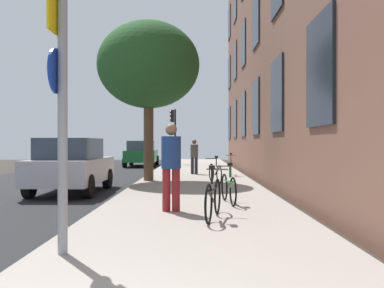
{
  "coord_description": "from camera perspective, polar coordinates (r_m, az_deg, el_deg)",
  "views": [
    {
      "loc": [
        1.05,
        -1.86,
        1.49
      ],
      "look_at": [
        0.98,
        11.03,
        1.46
      ],
      "focal_mm": 39.62,
      "sensor_mm": 36.0,
      "label": 1
    }
  ],
  "objects": [
    {
      "name": "ground_plane",
      "position": [
        17.28,
        -11.23,
        -4.82
      ],
      "size": [
        41.8,
        41.8,
        0.0
      ],
      "primitive_type": "plane",
      "color": "#332D28"
    },
    {
      "name": "bicycle_3",
      "position": [
        17.95,
        5.25,
        -3.06
      ],
      "size": [
        0.42,
        1.67,
        0.95
      ],
      "color": "black",
      "rests_on": "sidewalk"
    },
    {
      "name": "car_1",
      "position": [
        27.13,
        -6.81,
        -1.24
      ],
      "size": [
        2.04,
        4.32,
        1.62
      ],
      "color": "#19662D",
      "rests_on": "road_asphalt"
    },
    {
      "name": "pedestrian_1",
      "position": [
        18.73,
        0.31,
        -1.4
      ],
      "size": [
        0.48,
        0.48,
        1.53
      ],
      "color": "#26262D",
      "rests_on": "sidewalk"
    },
    {
      "name": "car_0",
      "position": [
        13.04,
        -15.89,
        -2.73
      ],
      "size": [
        1.81,
        3.93,
        1.62
      ],
      "color": "#B7B7BC",
      "rests_on": "road_asphalt"
    },
    {
      "name": "tree_near",
      "position": [
        15.82,
        -5.87,
        10.47
      ],
      "size": [
        3.73,
        3.73,
        5.82
      ],
      "color": "brown",
      "rests_on": "sidewalk"
    },
    {
      "name": "traffic_light",
      "position": [
        27.88,
        -2.49,
        2.38
      ],
      "size": [
        0.43,
        0.24,
        3.6
      ],
      "color": "black",
      "rests_on": "sidewalk"
    },
    {
      "name": "road_asphalt",
      "position": [
        17.81,
        -17.88,
        -4.66
      ],
      "size": [
        7.0,
        38.0,
        0.01
      ],
      "primitive_type": "cube",
      "color": "#232326",
      "rests_on": "ground"
    },
    {
      "name": "sidewalk",
      "position": [
        16.92,
        0.51,
        -4.72
      ],
      "size": [
        4.2,
        38.0,
        0.12
      ],
      "primitive_type": "cube",
      "color": "#9E9389",
      "rests_on": "ground"
    },
    {
      "name": "bicycle_2",
      "position": [
        14.56,
        3.14,
        -3.84
      ],
      "size": [
        0.51,
        1.67,
        0.93
      ],
      "color": "black",
      "rests_on": "sidewalk"
    },
    {
      "name": "bicycle_0",
      "position": [
        7.7,
        2.87,
        -7.25
      ],
      "size": [
        0.5,
        1.7,
        0.97
      ],
      "color": "black",
      "rests_on": "sidewalk"
    },
    {
      "name": "bicycle_1",
      "position": [
        9.68,
        4.95,
        -5.86
      ],
      "size": [
        0.42,
        1.62,
        0.93
      ],
      "color": "black",
      "rests_on": "sidewalk"
    },
    {
      "name": "pedestrian_0",
      "position": [
        8.5,
        -2.82,
        -2.33
      ],
      "size": [
        0.4,
        0.4,
        1.76
      ],
      "color": "maroon",
      "rests_on": "sidewalk"
    },
    {
      "name": "sign_post",
      "position": [
        5.51,
        -17.26,
        6.34
      ],
      "size": [
        0.16,
        0.6,
        3.35
      ],
      "color": "gray",
      "rests_on": "sidewalk"
    }
  ]
}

